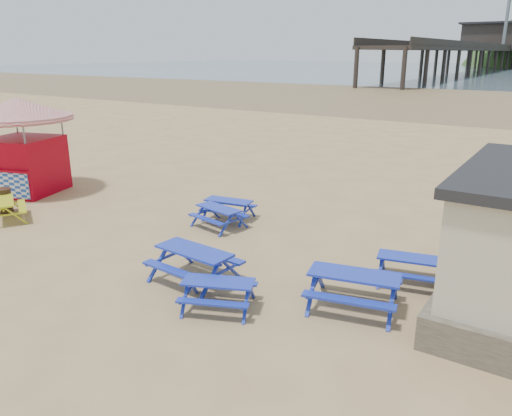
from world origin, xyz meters
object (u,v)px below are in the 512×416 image
Objects in this scene: picnic_table_blue_b at (219,217)px; ice_cream_kiosk at (21,134)px; picnic_table_blue_a at (229,209)px; picnic_table_yellow at (4,210)px; litter_bin at (4,200)px.

ice_cream_kiosk is (-8.97, -0.79, 2.00)m from picnic_table_blue_b.
picnic_table_blue_a is 0.84× the size of picnic_table_yellow.
litter_bin is at bearing -161.59° from picnic_table_blue_a.
picnic_table_yellow is (-6.38, -3.35, 0.02)m from picnic_table_blue_b.
picnic_table_blue_a is at bearing 116.54° from picnic_table_blue_b.
ice_cream_kiosk reaches higher than picnic_table_blue_a.
picnic_table_yellow is 2.47× the size of litter_bin.
picnic_table_yellow reaches higher than picnic_table_blue_b.
picnic_table_blue_b is 9.23m from ice_cream_kiosk.
picnic_table_blue_a is 2.07× the size of litter_bin.
picnic_table_yellow reaches higher than picnic_table_blue_a.
litter_bin is (-7.00, -3.68, 0.10)m from picnic_table_blue_a.
litter_bin is (1.74, -2.05, -1.90)m from ice_cream_kiosk.
picnic_table_yellow is at bearing -61.90° from ice_cream_kiosk.
picnic_table_blue_a is 0.34× the size of ice_cream_kiosk.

